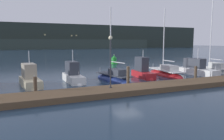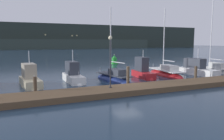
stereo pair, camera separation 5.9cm
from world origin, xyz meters
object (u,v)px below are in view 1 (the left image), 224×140
(motorboat_berth_3, at_px, (30,82))
(sailboat_berth_7, at_px, (165,74))
(rowboat_adrift, at_px, (193,65))
(motorboat_berth_4, at_px, (73,78))
(motorboat_berth_6, at_px, (143,74))
(channel_buoy, at_px, (114,60))
(sailboat_berth_5, at_px, (113,80))
(motorboat_berth_8, at_px, (197,72))
(dock_lamppost, at_px, (110,53))
(sailboat_berth_9, at_px, (212,71))

(motorboat_berth_3, xyz_separation_m, sailboat_berth_7, (16.20, 0.54, -0.28))
(rowboat_adrift, bearing_deg, sailboat_berth_7, -145.99)
(motorboat_berth_4, distance_m, motorboat_berth_6, 8.29)
(motorboat_berth_4, relative_size, channel_buoy, 2.69)
(sailboat_berth_5, distance_m, sailboat_berth_7, 7.83)
(sailboat_berth_5, height_order, channel_buoy, sailboat_berth_5)
(motorboat_berth_8, xyz_separation_m, channel_buoy, (-4.24, 17.07, 0.28))
(motorboat_berth_3, height_order, channel_buoy, motorboat_berth_3)
(motorboat_berth_3, xyz_separation_m, rowboat_adrift, (28.80, 9.04, -0.42))
(sailboat_berth_7, bearing_deg, sailboat_berth_5, -171.57)
(motorboat_berth_4, relative_size, motorboat_berth_8, 0.82)
(motorboat_berth_8, bearing_deg, motorboat_berth_3, 177.93)
(motorboat_berth_3, distance_m, motorboat_berth_8, 20.22)
(sailboat_berth_5, bearing_deg, motorboat_berth_3, 175.90)
(motorboat_berth_3, bearing_deg, channel_buoy, 45.66)
(motorboat_berth_4, bearing_deg, dock_lamppost, -74.97)
(motorboat_berth_6, height_order, sailboat_berth_7, sailboat_berth_7)
(dock_lamppost, bearing_deg, sailboat_berth_9, 18.86)
(motorboat_berth_8, xyz_separation_m, rowboat_adrift, (8.59, 9.77, -0.39))
(channel_buoy, distance_m, rowboat_adrift, 14.78)
(motorboat_berth_3, bearing_deg, sailboat_berth_5, -4.10)
(motorboat_berth_4, xyz_separation_m, rowboat_adrift, (24.50, 8.54, -0.42))
(sailboat_berth_9, xyz_separation_m, channel_buoy, (-8.28, 15.82, 0.51))
(motorboat_berth_3, bearing_deg, motorboat_berth_6, 0.63)
(dock_lamppost, bearing_deg, sailboat_berth_7, 31.48)
(sailboat_berth_5, bearing_deg, sailboat_berth_9, 4.07)
(motorboat_berth_4, xyz_separation_m, channel_buoy, (11.67, 15.84, 0.25))
(sailboat_berth_9, height_order, channel_buoy, sailboat_berth_9)
(motorboat_berth_6, xyz_separation_m, channel_buoy, (3.38, 16.20, 0.24))
(sailboat_berth_9, distance_m, rowboat_adrift, 9.66)
(motorboat_berth_6, height_order, dock_lamppost, dock_lamppost)
(sailboat_berth_7, height_order, dock_lamppost, sailboat_berth_7)
(sailboat_berth_9, bearing_deg, motorboat_berth_3, -178.78)
(motorboat_berth_4, height_order, sailboat_berth_5, sailboat_berth_5)
(sailboat_berth_7, relative_size, motorboat_berth_8, 1.51)
(motorboat_berth_4, distance_m, dock_lamppost, 7.05)
(motorboat_berth_6, relative_size, rowboat_adrift, 1.50)
(rowboat_adrift, bearing_deg, motorboat_berth_3, -162.57)
(sailboat_berth_5, relative_size, sailboat_berth_9, 0.80)
(motorboat_berth_3, distance_m, sailboat_berth_9, 24.25)
(motorboat_berth_4, bearing_deg, motorboat_berth_8, -4.43)
(motorboat_berth_3, xyz_separation_m, channel_buoy, (15.97, 16.34, 0.25))
(motorboat_berth_3, relative_size, sailboat_berth_9, 0.46)
(motorboat_berth_4, distance_m, sailboat_berth_7, 11.91)
(motorboat_berth_3, distance_m, sailboat_berth_7, 16.21)
(motorboat_berth_6, bearing_deg, sailboat_berth_7, 6.36)
(motorboat_berth_4, xyz_separation_m, sailboat_berth_9, (19.95, 0.01, -0.26))
(motorboat_berth_8, bearing_deg, motorboat_berth_6, 173.52)
(sailboat_berth_5, xyz_separation_m, rowboat_adrift, (20.34, 9.65, -0.13))
(sailboat_berth_9, bearing_deg, dock_lamppost, -161.14)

